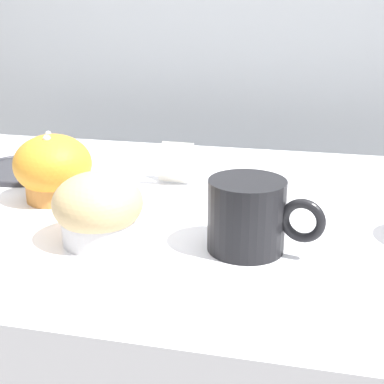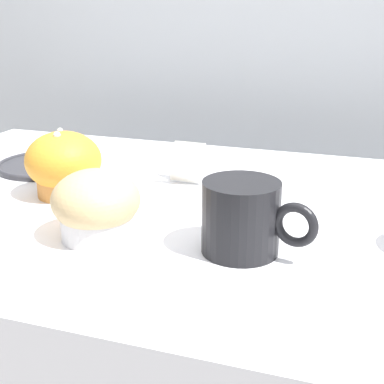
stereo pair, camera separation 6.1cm
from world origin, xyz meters
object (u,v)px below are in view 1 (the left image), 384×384
Objects in this scene: muffin_back_left at (53,169)px; coffee_cup at (248,214)px; serving_plate at (28,169)px; muffin_back_right at (98,209)px.

coffee_cup is (0.28, -0.10, -0.00)m from muffin_back_left.
coffee_cup is at bearing -28.79° from serving_plate.
muffin_back_left reaches higher than coffee_cup.
muffin_back_left is 0.83× the size of coffee_cup.
muffin_back_left reaches higher than muffin_back_right.
muffin_back_right is 0.63× the size of serving_plate.
serving_plate is at bearing 133.62° from muffin_back_right.
coffee_cup is at bearing -19.72° from muffin_back_left.
muffin_back_right is 0.80× the size of coffee_cup.
serving_plate is at bearing 133.11° from muffin_back_left.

